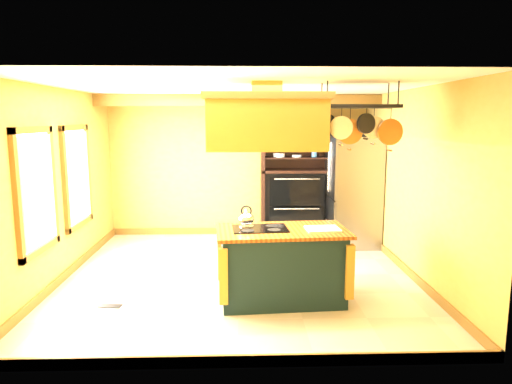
{
  "coord_description": "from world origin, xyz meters",
  "views": [
    {
      "loc": [
        0.05,
        -6.39,
        2.27
      ],
      "look_at": [
        0.26,
        0.3,
        1.19
      ],
      "focal_mm": 32.0,
      "sensor_mm": 36.0,
      "label": 1
    }
  ],
  "objects": [
    {
      "name": "floor_register",
      "position": [
        -1.58,
        -1.05,
        0.01
      ],
      "size": [
        0.29,
        0.16,
        0.01
      ],
      "primitive_type": "cube",
      "rotation": [
        0.0,
        0.0,
        -0.14
      ],
      "color": "black",
      "rests_on": "floor"
    },
    {
      "name": "hutch",
      "position": [
        1.07,
        2.25,
        0.89
      ],
      "size": [
        1.3,
        0.59,
        2.29
      ],
      "color": "black",
      "rests_on": "floor"
    },
    {
      "name": "wall_right",
      "position": [
        2.5,
        0.0,
        1.35
      ],
      "size": [
        0.02,
        5.0,
        2.7
      ],
      "primitive_type": "cube",
      "color": "tan",
      "rests_on": "floor"
    },
    {
      "name": "refrigerator",
      "position": [
        2.06,
        1.71,
        0.96
      ],
      "size": [
        0.85,
        1.01,
        1.97
      ],
      "color": "gray",
      "rests_on": "floor"
    },
    {
      "name": "range_hood",
      "position": [
        0.34,
        -0.92,
        2.25
      ],
      "size": [
        1.47,
        0.83,
        0.8
      ],
      "color": "#CA8232",
      "rests_on": "ceiling"
    },
    {
      "name": "ceiling_beam",
      "position": [
        0.0,
        1.7,
        2.59
      ],
      "size": [
        5.0,
        0.15,
        0.2
      ],
      "primitive_type": "cube",
      "color": "brown",
      "rests_on": "ceiling"
    },
    {
      "name": "wall_back",
      "position": [
        0.0,
        2.5,
        1.35
      ],
      "size": [
        5.0,
        0.02,
        2.7
      ],
      "primitive_type": "cube",
      "color": "tan",
      "rests_on": "floor"
    },
    {
      "name": "floor",
      "position": [
        0.0,
        0.0,
        0.0
      ],
      "size": [
        5.0,
        5.0,
        0.0
      ],
      "primitive_type": "plane",
      "color": "beige",
      "rests_on": "ground"
    },
    {
      "name": "window_near",
      "position": [
        -2.47,
        -0.8,
        1.4
      ],
      "size": [
        0.06,
        1.06,
        1.56
      ],
      "color": "brown",
      "rests_on": "wall_left"
    },
    {
      "name": "wall_left",
      "position": [
        -2.5,
        0.0,
        1.35
      ],
      "size": [
        0.02,
        5.0,
        2.7
      ],
      "primitive_type": "cube",
      "color": "tan",
      "rests_on": "floor"
    },
    {
      "name": "pot_rack",
      "position": [
        1.46,
        -0.92,
        2.29
      ],
      "size": [
        1.01,
        0.46,
        0.74
      ],
      "color": "black",
      "rests_on": "ceiling"
    },
    {
      "name": "kitchen_island",
      "position": [
        0.54,
        -0.91,
        0.47
      ],
      "size": [
        1.68,
        1.01,
        1.11
      ],
      "rotation": [
        0.0,
        0.0,
        0.07
      ],
      "color": "black",
      "rests_on": "floor"
    },
    {
      "name": "wall_front",
      "position": [
        0.0,
        -2.5,
        1.35
      ],
      "size": [
        5.0,
        0.02,
        2.7
      ],
      "primitive_type": "cube",
      "color": "tan",
      "rests_on": "floor"
    },
    {
      "name": "window_far",
      "position": [
        -2.47,
        0.6,
        1.4
      ],
      "size": [
        0.06,
        1.06,
        1.56
      ],
      "color": "brown",
      "rests_on": "wall_left"
    },
    {
      "name": "ceiling",
      "position": [
        0.0,
        0.0,
        2.7
      ],
      "size": [
        5.0,
        5.0,
        0.0
      ],
      "primitive_type": "plane",
      "rotation": [
        3.14,
        0.0,
        0.0
      ],
      "color": "white",
      "rests_on": "wall_back"
    }
  ]
}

